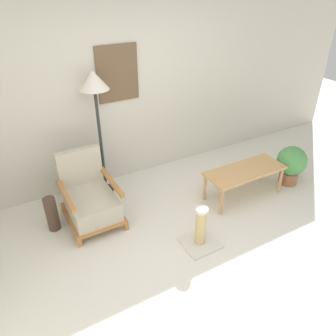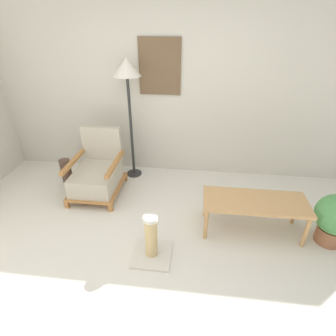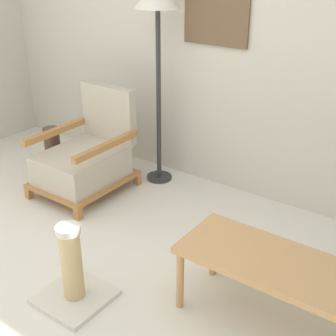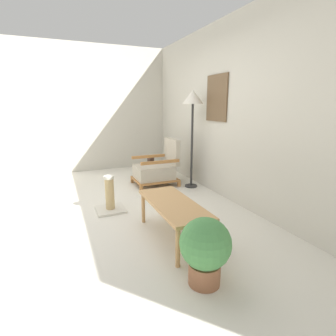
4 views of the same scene
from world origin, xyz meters
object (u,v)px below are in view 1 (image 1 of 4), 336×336
(floor_lamp, at_px, (95,89))
(coffee_table, at_px, (245,173))
(potted_plant, at_px, (291,163))
(armchair, at_px, (90,199))
(vase, at_px, (52,214))
(scratching_post, at_px, (200,232))

(floor_lamp, distance_m, coffee_table, 2.21)
(floor_lamp, relative_size, potted_plant, 2.94)
(armchair, xyz_separation_m, potted_plant, (2.77, -0.63, 0.03))
(armchair, relative_size, coffee_table, 0.76)
(floor_lamp, bearing_deg, coffee_table, -33.77)
(vase, bearing_deg, floor_lamp, 29.80)
(scratching_post, bearing_deg, coffee_table, 25.37)
(armchair, xyz_separation_m, scratching_post, (0.92, -1.05, -0.12))
(potted_plant, xyz_separation_m, scratching_post, (-1.85, -0.42, -0.15))
(armchair, height_order, floor_lamp, floor_lamp)
(vase, relative_size, scratching_post, 0.88)
(potted_plant, height_order, scratching_post, potted_plant)
(floor_lamp, relative_size, scratching_post, 3.34)
(coffee_table, distance_m, scratching_post, 1.18)
(scratching_post, bearing_deg, potted_plant, 12.76)
(armchair, bearing_deg, vase, 175.04)
(scratching_post, bearing_deg, armchair, 131.28)
(vase, bearing_deg, potted_plant, -11.65)
(floor_lamp, height_order, coffee_table, floor_lamp)
(floor_lamp, relative_size, coffee_table, 1.53)
(floor_lamp, distance_m, vase, 1.57)
(armchair, distance_m, floor_lamp, 1.33)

